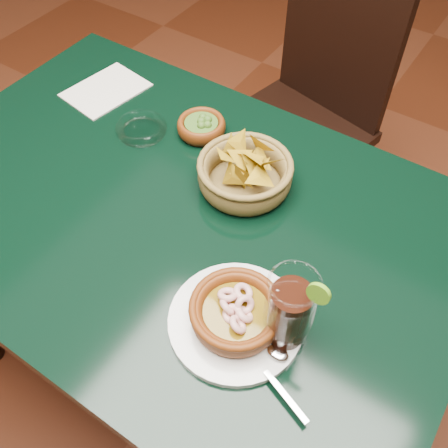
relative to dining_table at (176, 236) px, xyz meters
The scene contains 9 objects.
ground 0.65m from the dining_table, ahead, with size 7.00×7.00×0.00m, color #471C0C.
dining_table is the anchor object (origin of this frame).
dining_chair 0.72m from the dining_table, 92.84° to the left, with size 0.50×0.50×0.91m.
shrimp_plate 0.32m from the dining_table, 30.90° to the right, with size 0.30×0.23×0.07m.
chip_basket 0.21m from the dining_table, 55.55° to the left, with size 0.23×0.23×0.14m.
guacamole_ramekin 0.26m from the dining_table, 110.45° to the left, with size 0.13×0.13×0.04m.
cola_drink 0.40m from the dining_table, 20.66° to the right, with size 0.17×0.17×0.19m.
glass_ashtray 0.27m from the dining_table, 144.53° to the left, with size 0.13×0.13×0.03m.
paper_menu 0.45m from the dining_table, 150.28° to the left, with size 0.17×0.21×0.00m.
Camera 1 is at (0.46, -0.50, 1.53)m, focal length 40.00 mm.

